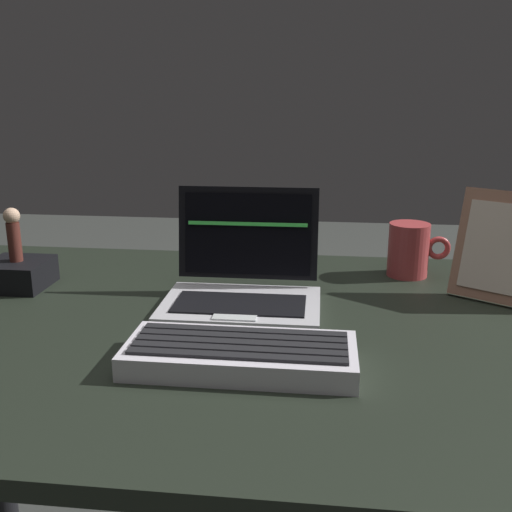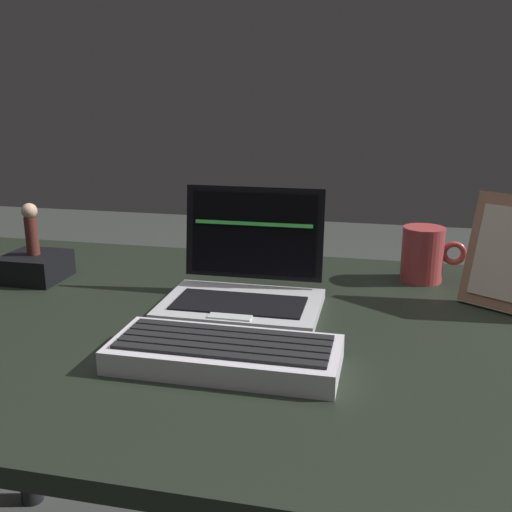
% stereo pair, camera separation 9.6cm
% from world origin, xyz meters
% --- Properties ---
extents(desk, '(1.49, 0.82, 0.71)m').
position_xyz_m(desk, '(0.00, 0.00, 0.62)').
color(desk, black).
rests_on(desk, ground).
extents(laptop_front, '(0.26, 0.21, 0.19)m').
position_xyz_m(laptop_front, '(-0.03, 0.08, 0.75)').
color(laptop_front, '#BBB9C0').
rests_on(laptop_front, desk).
extents(external_keyboard, '(0.30, 0.13, 0.04)m').
position_xyz_m(external_keyboard, '(0.00, -0.15, 0.73)').
color(external_keyboard, silver).
rests_on(external_keyboard, desk).
extents(figurine_stand, '(0.11, 0.11, 0.05)m').
position_xyz_m(figurine_stand, '(-0.45, 0.13, 0.74)').
color(figurine_stand, black).
rests_on(figurine_stand, desk).
extents(figurine, '(0.03, 0.03, 0.10)m').
position_xyz_m(figurine, '(-0.45, 0.13, 0.82)').
color(figurine, '#50231C').
rests_on(figurine, figurine_stand).
extents(coffee_mug, '(0.12, 0.08, 0.10)m').
position_xyz_m(coffee_mug, '(0.27, 0.28, 0.76)').
color(coffee_mug, '#AA393B').
rests_on(coffee_mug, desk).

